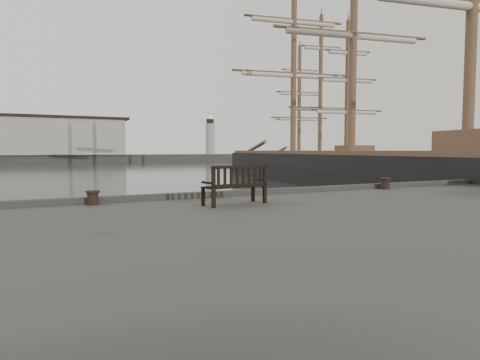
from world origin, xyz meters
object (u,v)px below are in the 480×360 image
Objects in this scene: bench at (235,192)px; bollard_left at (93,198)px; bollard_right at (385,183)px; tall_ship_far at (319,168)px; tall_ship_main at (351,176)px.

bollard_left is (-3.50, 1.69, -0.14)m from bench.
bench is 7.33m from bollard_right.
tall_ship_far reaches higher than bench.
tall_ship_main is at bearing -106.80° from tall_ship_far.
bollard_left is 10.66m from bollard_right.
tall_ship_far reaches higher than bollard_left.
bench is 0.07× the size of tall_ship_far.
bollard_left is at bearing -122.42° from tall_ship_far.
tall_ship_main is 19.04m from tall_ship_far.
bollard_right is (10.66, -0.11, 0.03)m from bollard_left.
bollard_right is 0.02× the size of tall_ship_far.
bench is 4.30× the size of bollard_right.
bollard_left is at bearing 179.43° from bollard_right.
tall_ship_far is at bearing 71.30° from tall_ship_main.
tall_ship_far is (32.91, 33.29, -1.02)m from bollard_left.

